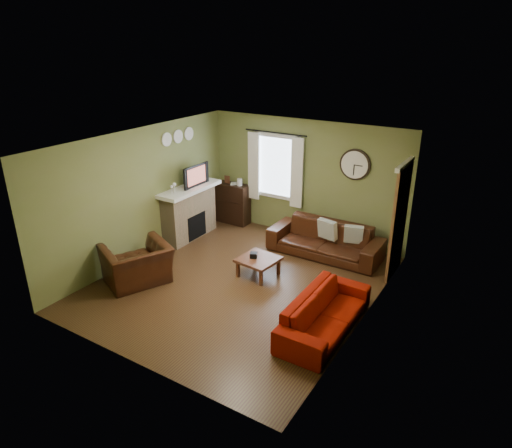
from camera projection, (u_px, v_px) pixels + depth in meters
The scene contains 31 objects.
floor at pixel (240, 283), 8.36m from camera, with size 4.60×5.20×0.00m, color #402916.
ceiling at pixel (238, 142), 7.36m from camera, with size 4.60×5.20×0.00m, color white.
wall_left at pixel (142, 194), 8.98m from camera, with size 0.00×5.20×2.60m, color olive.
wall_right at pixel (368, 247), 6.74m from camera, with size 0.00×5.20×2.60m, color olive.
wall_back at pixel (305, 180), 9.90m from camera, with size 4.60×0.00×2.60m, color olive.
wall_front at pixel (126, 280), 5.82m from camera, with size 4.60×0.00×2.60m, color olive.
fireplace at pixel (189, 214), 10.07m from camera, with size 0.40×1.40×1.10m, color tan.
firebox at pixel (197, 226), 10.07m from camera, with size 0.04×0.60×0.55m, color black.
mantel at pixel (189, 189), 9.83m from camera, with size 0.58×1.60×0.08m, color white.
tv at pixel (193, 178), 9.86m from camera, with size 0.60×0.08×0.35m, color black.
tv_screen at pixel (196, 176), 9.80m from camera, with size 0.02×0.62×0.36m, color #994C3F.
medallion_left at pixel (167, 139), 9.24m from camera, with size 0.28×0.28×0.03m, color white.
medallion_mid at pixel (178, 136), 9.51m from camera, with size 0.28×0.28×0.03m, color white.
medallion_right at pixel (189, 134), 9.79m from camera, with size 0.28×0.28×0.03m, color white.
window_pane at pixel (277, 166), 10.15m from camera, with size 1.00×0.02×1.30m, color silver, non-canonical shape.
curtain_rod at pixel (275, 133), 9.78m from camera, with size 0.03×0.03×1.50m, color black.
curtain_left at pixel (254, 166), 10.36m from camera, with size 0.28×0.04×1.55m, color white.
curtain_right at pixel (297, 173), 9.83m from camera, with size 0.28×0.04×1.55m, color white.
wall_clock at pixel (355, 165), 9.14m from camera, with size 0.64×0.06×0.64m, color white, non-canonical shape.
door at pixel (399, 222), 8.31m from camera, with size 0.05×0.90×2.10m, color brown.
bookshelf at pixel (233, 203), 10.91m from camera, with size 0.81×0.34×0.96m, color black, non-canonical shape.
book at pixel (231, 184), 10.74m from camera, with size 0.17×0.23×0.02m, color #562D1C.
sofa_brown at pixel (325, 240), 9.32m from camera, with size 2.30×0.90×0.67m, color black.
pillow_left at pixel (327, 229), 9.27m from camera, with size 0.41×0.12×0.41m, color #9CA29B.
pillow_right at pixel (354, 234), 9.04m from camera, with size 0.37×0.11×0.37m, color #9CA29B.
sofa_red at pixel (325, 313), 6.93m from camera, with size 1.98×0.78×0.58m, color #7C0D01.
armchair at pixel (137, 264), 8.25m from camera, with size 1.12×0.98×0.73m, color black.
coffee_table at pixel (258, 267), 8.55m from camera, with size 0.68×0.68×0.36m, color #562D1C, non-canonical shape.
tissue_box at pixel (254, 256), 8.49m from camera, with size 0.13×0.13×0.10m, color black.
wine_glass_a at pixel (172, 190), 9.34m from camera, with size 0.07×0.07×0.19m, color white, non-canonical shape.
wine_glass_b at pixel (175, 188), 9.40m from camera, with size 0.08×0.08×0.22m, color white, non-canonical shape.
Camera 1 is at (4.10, -6.06, 4.18)m, focal length 32.00 mm.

